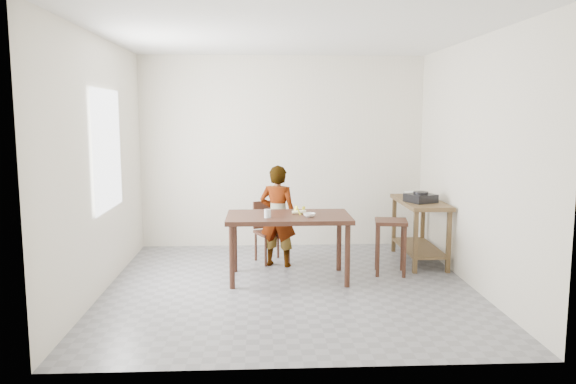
{
  "coord_description": "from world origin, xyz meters",
  "views": [
    {
      "loc": [
        -0.32,
        -5.97,
        1.88
      ],
      "look_at": [
        0.0,
        0.4,
        1.0
      ],
      "focal_mm": 35.0,
      "sensor_mm": 36.0,
      "label": 1
    }
  ],
  "objects_px": {
    "dining_table": "(288,247)",
    "dining_chair": "(272,232)",
    "stool": "(390,247)",
    "child": "(278,216)",
    "prep_counter": "(419,231)"
  },
  "relations": [
    {
      "from": "prep_counter",
      "to": "child",
      "type": "height_order",
      "value": "child"
    },
    {
      "from": "prep_counter",
      "to": "dining_table",
      "type": "bearing_deg",
      "value": -157.85
    },
    {
      "from": "prep_counter",
      "to": "stool",
      "type": "relative_size",
      "value": 1.84
    },
    {
      "from": "dining_table",
      "to": "child",
      "type": "xyz_separation_m",
      "value": [
        -0.1,
        0.59,
        0.26
      ]
    },
    {
      "from": "prep_counter",
      "to": "child",
      "type": "bearing_deg",
      "value": -176.43
    },
    {
      "from": "dining_table",
      "to": "dining_chair",
      "type": "bearing_deg",
      "value": 102.61
    },
    {
      "from": "prep_counter",
      "to": "dining_chair",
      "type": "bearing_deg",
      "value": 177.97
    },
    {
      "from": "dining_chair",
      "to": "child",
      "type": "bearing_deg",
      "value": -92.3
    },
    {
      "from": "stool",
      "to": "dining_chair",
      "type": "bearing_deg",
      "value": 156.56
    },
    {
      "from": "prep_counter",
      "to": "child",
      "type": "relative_size",
      "value": 0.95
    },
    {
      "from": "dining_table",
      "to": "dining_chair",
      "type": "xyz_separation_m",
      "value": [
        -0.17,
        0.77,
        0.01
      ]
    },
    {
      "from": "dining_table",
      "to": "stool",
      "type": "bearing_deg",
      "value": 7.62
    },
    {
      "from": "dining_table",
      "to": "child",
      "type": "bearing_deg",
      "value": 99.92
    },
    {
      "from": "dining_table",
      "to": "stool",
      "type": "height_order",
      "value": "dining_table"
    },
    {
      "from": "dining_chair",
      "to": "prep_counter",
      "type": "bearing_deg",
      "value": -25.21
    }
  ]
}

